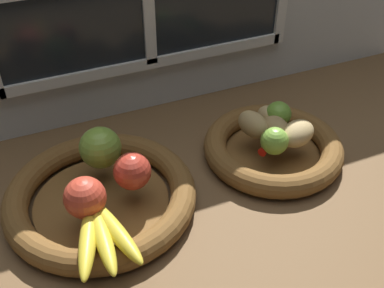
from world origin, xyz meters
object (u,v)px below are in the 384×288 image
at_px(apple_green_back, 100,148).
at_px(potato_oblong, 253,125).
at_px(lime_far, 278,114).
at_px(chili_pepper, 276,137).
at_px(potato_large, 275,129).
at_px(fruit_bowl_left, 101,197).
at_px(apple_red_right, 132,171).
at_px(apple_red_front, 85,198).
at_px(fruit_bowl_right, 273,148).
at_px(potato_small, 297,133).
at_px(lime_near, 274,141).
at_px(banana_bunch_front, 102,233).
at_px(potato_back, 273,117).

relative_size(apple_green_back, potato_oblong, 1.04).
bearing_deg(lime_far, chili_pepper, -124.66).
bearing_deg(potato_large, lime_far, 52.13).
height_order(fruit_bowl_left, chili_pepper, chili_pepper).
bearing_deg(apple_red_right, apple_red_front, -159.56).
height_order(fruit_bowl_right, lime_far, lime_far).
distance_m(apple_green_back, potato_large, 0.34).
height_order(potato_small, lime_near, lime_near).
bearing_deg(potato_oblong, apple_green_back, 174.13).
bearing_deg(banana_bunch_front, potato_small, 12.24).
distance_m(apple_green_back, lime_near, 0.32).
xyz_separation_m(banana_bunch_front, potato_large, (0.38, 0.12, 0.01)).
xyz_separation_m(banana_bunch_front, lime_far, (0.41, 0.16, 0.01)).
distance_m(apple_green_back, potato_back, 0.35).
xyz_separation_m(apple_green_back, potato_oblong, (0.30, -0.03, -0.01)).
distance_m(apple_red_front, potato_back, 0.42).
xyz_separation_m(potato_back, chili_pepper, (-0.02, -0.05, -0.01)).
bearing_deg(apple_red_right, potato_small, -1.63).
distance_m(apple_red_right, lime_near, 0.27).
distance_m(potato_large, potato_oblong, 0.04).
relative_size(apple_red_right, apple_red_front, 0.95).
xyz_separation_m(lime_near, chili_pepper, (0.02, 0.03, -0.02)).
distance_m(potato_large, potato_small, 0.04).
distance_m(potato_back, chili_pepper, 0.06).
distance_m(lime_near, chili_pepper, 0.04).
distance_m(potato_large, lime_far, 0.05).
xyz_separation_m(apple_red_front, potato_oblong, (0.35, 0.08, -0.01)).
distance_m(fruit_bowl_right, apple_red_front, 0.40).
bearing_deg(chili_pepper, fruit_bowl_left, 146.20).
relative_size(apple_green_back, chili_pepper, 0.66).
bearing_deg(banana_bunch_front, apple_green_back, 75.18).
distance_m(apple_red_right, apple_red_front, 0.10).
bearing_deg(lime_near, lime_far, 54.16).
relative_size(apple_red_front, potato_oblong, 0.94).
height_order(potato_back, potato_oblong, potato_oblong).
bearing_deg(fruit_bowl_right, apple_red_front, -171.99).
relative_size(fruit_bowl_right, apple_green_back, 3.65).
bearing_deg(apple_green_back, chili_pepper, -11.18).
bearing_deg(fruit_bowl_left, apple_red_front, -121.12).
bearing_deg(apple_green_back, apple_red_right, -65.91).
bearing_deg(banana_bunch_front, potato_large, 17.46).
distance_m(apple_red_right, potato_oblong, 0.27).
bearing_deg(fruit_bowl_left, apple_red_right, -20.42).
relative_size(banana_bunch_front, potato_oblong, 2.33).
height_order(potato_small, lime_far, lime_far).
relative_size(banana_bunch_front, chili_pepper, 1.48).
bearing_deg(potato_oblong, potato_small, -41.42).
relative_size(apple_red_right, potato_oblong, 0.89).
distance_m(potato_large, lime_near, 0.04).
bearing_deg(apple_red_front, potato_small, 3.29).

